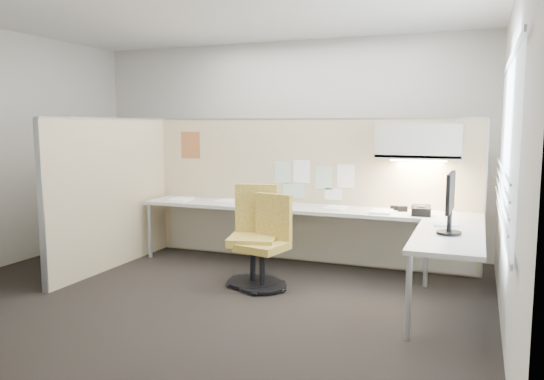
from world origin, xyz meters
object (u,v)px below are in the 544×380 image
at_px(phone, 421,211).
at_px(chair_right, 266,245).
at_px(desk, 325,221).
at_px(monitor, 450,199).
at_px(chair_left, 254,239).

bearing_deg(phone, chair_right, -157.97).
xyz_separation_m(chair_right, phone, (1.47, 0.77, 0.33)).
bearing_deg(chair_right, phone, 40.03).
bearing_deg(desk, phone, 2.36).
relative_size(desk, monitor, 7.39).
height_order(chair_left, phone, chair_left).
relative_size(desk, chair_left, 3.87).
xyz_separation_m(chair_left, monitor, (1.98, -0.25, 0.56)).
height_order(desk, chair_right, chair_right).
distance_m(chair_left, monitor, 2.07).
height_order(chair_right, phone, chair_right).
xyz_separation_m(chair_left, chair_right, (0.18, -0.10, -0.04)).
relative_size(desk, chair_right, 4.18).
distance_m(chair_left, phone, 1.80).
bearing_deg(chair_right, monitor, 7.65).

